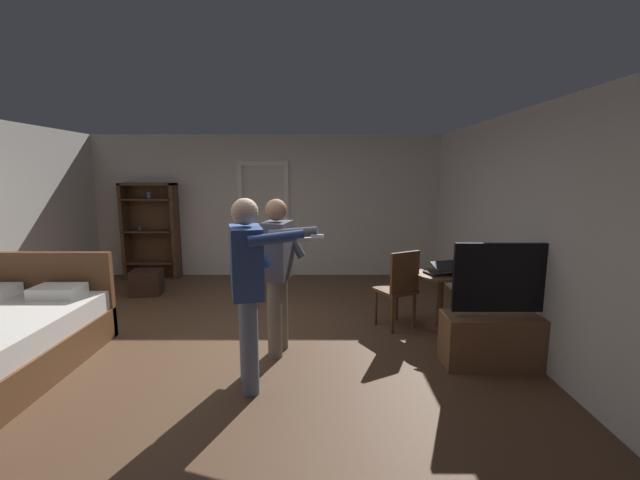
{
  "coord_description": "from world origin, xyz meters",
  "views": [
    {
      "loc": [
        0.98,
        -4.3,
        1.93
      ],
      "look_at": [
        0.98,
        0.11,
        1.2
      ],
      "focal_mm": 23.0,
      "sensor_mm": 36.0,
      "label": 1
    }
  ],
  "objects_px": {
    "tv_flatscreen": "(509,331)",
    "wooden_chair": "(399,286)",
    "laptop": "(441,270)",
    "person_striped_shirt": "(278,266)",
    "suitcase_dark": "(147,282)",
    "bottle_on_table": "(455,267)",
    "bookshelf": "(151,227)",
    "side_table": "(441,292)",
    "person_blue_shirt": "(248,279)"
  },
  "relations": [
    {
      "from": "tv_flatscreen",
      "to": "laptop",
      "type": "bearing_deg",
      "value": 113.33
    },
    {
      "from": "tv_flatscreen",
      "to": "bottle_on_table",
      "type": "bearing_deg",
      "value": 105.64
    },
    {
      "from": "bookshelf",
      "to": "side_table",
      "type": "bearing_deg",
      "value": -28.93
    },
    {
      "from": "side_table",
      "to": "person_striped_shirt",
      "type": "height_order",
      "value": "person_striped_shirt"
    },
    {
      "from": "person_blue_shirt",
      "to": "bottle_on_table",
      "type": "bearing_deg",
      "value": 30.51
    },
    {
      "from": "person_striped_shirt",
      "to": "bookshelf",
      "type": "bearing_deg",
      "value": 129.3
    },
    {
      "from": "tv_flatscreen",
      "to": "bottle_on_table",
      "type": "height_order",
      "value": "tv_flatscreen"
    },
    {
      "from": "laptop",
      "to": "bottle_on_table",
      "type": "height_order",
      "value": "bottle_on_table"
    },
    {
      "from": "tv_flatscreen",
      "to": "person_blue_shirt",
      "type": "bearing_deg",
      "value": -170.61
    },
    {
      "from": "tv_flatscreen",
      "to": "suitcase_dark",
      "type": "xyz_separation_m",
      "value": [
        -4.65,
        2.42,
        -0.16
      ]
    },
    {
      "from": "laptop",
      "to": "person_striped_shirt",
      "type": "xyz_separation_m",
      "value": [
        -1.92,
        -0.67,
        0.2
      ]
    },
    {
      "from": "side_table",
      "to": "wooden_chair",
      "type": "relative_size",
      "value": 0.71
    },
    {
      "from": "side_table",
      "to": "bookshelf",
      "type": "bearing_deg",
      "value": 151.07
    },
    {
      "from": "laptop",
      "to": "bottle_on_table",
      "type": "bearing_deg",
      "value": -14.09
    },
    {
      "from": "side_table",
      "to": "laptop",
      "type": "height_order",
      "value": "laptop"
    },
    {
      "from": "tv_flatscreen",
      "to": "side_table",
      "type": "bearing_deg",
      "value": 111.69
    },
    {
      "from": "bookshelf",
      "to": "laptop",
      "type": "xyz_separation_m",
      "value": [
        4.57,
        -2.58,
        -0.2
      ]
    },
    {
      "from": "bookshelf",
      "to": "bottle_on_table",
      "type": "relative_size",
      "value": 7.48
    },
    {
      "from": "wooden_chair",
      "to": "person_striped_shirt",
      "type": "distance_m",
      "value": 1.63
    },
    {
      "from": "bookshelf",
      "to": "laptop",
      "type": "relative_size",
      "value": 4.24
    },
    {
      "from": "laptop",
      "to": "bookshelf",
      "type": "bearing_deg",
      "value": 150.59
    },
    {
      "from": "bottle_on_table",
      "to": "suitcase_dark",
      "type": "distance_m",
      "value": 4.68
    },
    {
      "from": "person_blue_shirt",
      "to": "suitcase_dark",
      "type": "height_order",
      "value": "person_blue_shirt"
    },
    {
      "from": "side_table",
      "to": "wooden_chair",
      "type": "bearing_deg",
      "value": -178.82
    },
    {
      "from": "bookshelf",
      "to": "laptop",
      "type": "bearing_deg",
      "value": -29.41
    },
    {
      "from": "bottle_on_table",
      "to": "person_striped_shirt",
      "type": "height_order",
      "value": "person_striped_shirt"
    },
    {
      "from": "bookshelf",
      "to": "wooden_chair",
      "type": "relative_size",
      "value": 1.76
    },
    {
      "from": "person_striped_shirt",
      "to": "suitcase_dark",
      "type": "relative_size",
      "value": 3.67
    },
    {
      "from": "bookshelf",
      "to": "suitcase_dark",
      "type": "xyz_separation_m",
      "value": [
        0.33,
        -1.11,
        -0.75
      ]
    },
    {
      "from": "laptop",
      "to": "wooden_chair",
      "type": "height_order",
      "value": "wooden_chair"
    },
    {
      "from": "bottle_on_table",
      "to": "wooden_chair",
      "type": "bearing_deg",
      "value": 173.97
    },
    {
      "from": "person_striped_shirt",
      "to": "suitcase_dark",
      "type": "xyz_separation_m",
      "value": [
        -2.32,
        2.13,
        -0.76
      ]
    },
    {
      "from": "bottle_on_table",
      "to": "wooden_chair",
      "type": "height_order",
      "value": "wooden_chair"
    },
    {
      "from": "tv_flatscreen",
      "to": "wooden_chair",
      "type": "xyz_separation_m",
      "value": [
        -0.91,
        0.99,
        0.19
      ]
    },
    {
      "from": "person_blue_shirt",
      "to": "laptop",
      "type": "bearing_deg",
      "value": 33.08
    },
    {
      "from": "wooden_chair",
      "to": "suitcase_dark",
      "type": "bearing_deg",
      "value": 159.03
    },
    {
      "from": "bookshelf",
      "to": "wooden_chair",
      "type": "xyz_separation_m",
      "value": [
        4.07,
        -2.55,
        -0.4
      ]
    },
    {
      "from": "bookshelf",
      "to": "person_striped_shirt",
      "type": "xyz_separation_m",
      "value": [
        2.66,
        -3.25,
        0.01
      ]
    },
    {
      "from": "side_table",
      "to": "laptop",
      "type": "bearing_deg",
      "value": -111.4
    },
    {
      "from": "bookshelf",
      "to": "wooden_chair",
      "type": "bearing_deg",
      "value": -32.03
    },
    {
      "from": "tv_flatscreen",
      "to": "bottle_on_table",
      "type": "distance_m",
      "value": 1.05
    },
    {
      "from": "person_blue_shirt",
      "to": "bookshelf",
      "type": "bearing_deg",
      "value": 121.93
    },
    {
      "from": "side_table",
      "to": "person_blue_shirt",
      "type": "xyz_separation_m",
      "value": [
        -2.13,
        -1.42,
        0.53
      ]
    },
    {
      "from": "bottle_on_table",
      "to": "bookshelf",
      "type": "bearing_deg",
      "value": 151.04
    },
    {
      "from": "laptop",
      "to": "bottle_on_table",
      "type": "distance_m",
      "value": 0.17
    },
    {
      "from": "laptop",
      "to": "person_blue_shirt",
      "type": "height_order",
      "value": "person_blue_shirt"
    },
    {
      "from": "laptop",
      "to": "person_blue_shirt",
      "type": "relative_size",
      "value": 0.24
    },
    {
      "from": "bookshelf",
      "to": "laptop",
      "type": "distance_m",
      "value": 5.25
    },
    {
      "from": "tv_flatscreen",
      "to": "wooden_chair",
      "type": "bearing_deg",
      "value": 132.76
    },
    {
      "from": "person_blue_shirt",
      "to": "tv_flatscreen",
      "type": "bearing_deg",
      "value": 9.39
    }
  ]
}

